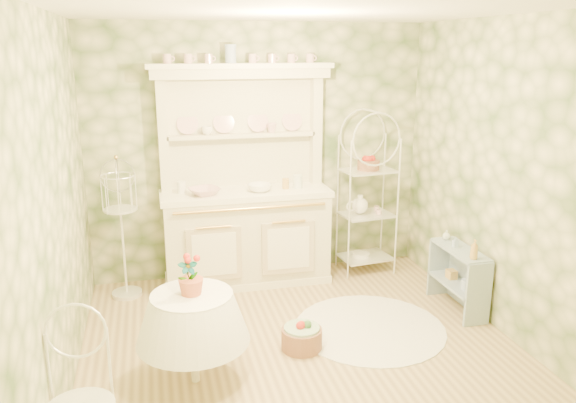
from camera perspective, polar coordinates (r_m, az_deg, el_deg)
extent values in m
plane|color=tan|center=(4.86, 1.46, -14.75)|extent=(3.60, 3.60, 0.00)
plane|color=white|center=(4.21, 1.72, 18.92)|extent=(3.60, 3.60, 0.00)
plane|color=beige|center=(4.25, -22.52, -0.66)|extent=(3.60, 3.60, 0.00)
plane|color=beige|center=(5.11, 21.43, 2.00)|extent=(3.60, 3.60, 0.00)
plane|color=beige|center=(6.06, -2.95, 4.99)|extent=(3.60, 3.60, 0.00)
plane|color=beige|center=(2.74, 11.70, -8.34)|extent=(3.60, 3.60, 0.00)
cube|color=silver|center=(5.79, -4.34, 2.42)|extent=(1.87, 0.61, 2.29)
cube|color=white|center=(6.22, 8.06, 0.96)|extent=(0.61, 0.47, 1.82)
cube|color=#94AABA|center=(5.63, 16.89, -7.38)|extent=(0.37, 0.79, 0.65)
cylinder|color=white|center=(4.34, -9.56, -13.54)|extent=(0.73, 0.73, 0.72)
cube|color=white|center=(5.78, -16.54, -2.47)|extent=(0.35, 0.35, 1.47)
cylinder|color=#95654B|center=(4.81, 1.41, -13.49)|extent=(0.37, 0.37, 0.23)
cylinder|color=white|center=(5.23, 8.32, -12.55)|extent=(1.44, 1.44, 0.01)
imported|color=white|center=(5.70, -8.50, 0.74)|extent=(0.39, 0.39, 0.07)
imported|color=white|center=(5.78, -2.87, 1.10)|extent=(0.33, 0.33, 0.08)
imported|color=white|center=(5.82, -8.22, 7.02)|extent=(0.14, 0.14, 0.09)
imported|color=white|center=(5.92, -1.67, 7.31)|extent=(0.11, 0.11, 0.10)
imported|color=#3F7238|center=(4.12, -10.08, -7.56)|extent=(0.16, 0.13, 0.28)
imported|color=tan|center=(5.28, 18.37, -4.88)|extent=(0.08, 0.08, 0.18)
imported|color=#A0B7DE|center=(5.54, 16.63, -4.09)|extent=(0.05, 0.05, 0.10)
imported|color=silver|center=(5.74, 15.78, -3.43)|extent=(0.09, 0.09, 0.10)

